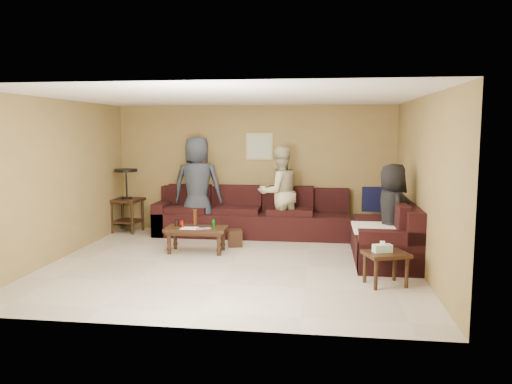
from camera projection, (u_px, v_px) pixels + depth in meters
The scene contains 10 objects.
room at pixel (232, 154), 7.38m from camera, with size 5.60×5.50×2.50m.
sectional_sofa at pixel (292, 225), 8.93m from camera, with size 4.65×2.90×0.97m.
coffee_table at pixel (196, 231), 8.26m from camera, with size 1.02×0.52×0.70m.
end_table_left at pixel (127, 199), 9.88m from camera, with size 0.61×0.61×1.26m.
side_table_right at pixel (385, 256), 6.50m from camera, with size 0.65×0.59×0.59m.
waste_bin at pixel (235, 238), 8.71m from camera, with size 0.24×0.24×0.29m, color #331D11.
wall_art at pixel (259, 146), 9.80m from camera, with size 0.52×0.04×0.52m.
person_left at pixel (197, 186), 9.50m from camera, with size 0.93×0.61×1.91m, color #2A303B.
person_middle at pixel (279, 193), 9.26m from camera, with size 0.84×0.65×1.73m, color #BEB78D.
person_right at pixel (392, 213), 7.59m from camera, with size 0.74×0.48×1.52m, color black.
Camera 1 is at (1.33, -7.28, 2.03)m, focal length 35.00 mm.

